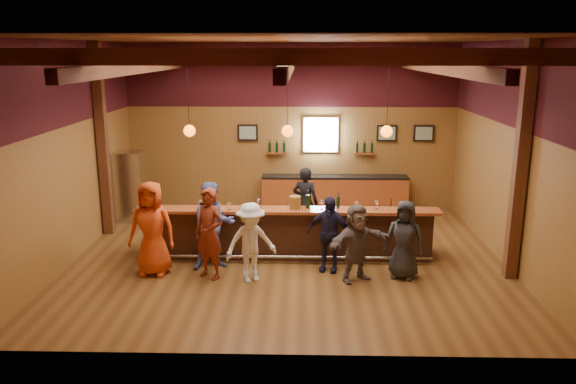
% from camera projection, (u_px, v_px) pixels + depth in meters
% --- Properties ---
extents(room, '(9.04, 9.00, 4.52)m').
position_uv_depth(room, '(288.00, 105.00, 11.29)').
color(room, brown).
rests_on(room, ground).
extents(bar_counter, '(6.30, 1.07, 1.11)m').
position_uv_depth(bar_counter, '(289.00, 231.00, 12.04)').
color(bar_counter, black).
rests_on(bar_counter, ground).
extents(back_bar_cabinet, '(4.00, 0.52, 0.95)m').
position_uv_depth(back_bar_cabinet, '(335.00, 193.00, 15.48)').
color(back_bar_cabinet, brown).
rests_on(back_bar_cabinet, ground).
extents(window, '(0.95, 0.09, 0.95)m').
position_uv_depth(window, '(321.00, 135.00, 15.33)').
color(window, silver).
rests_on(window, room).
extents(framed_pictures, '(5.35, 0.05, 0.45)m').
position_uv_depth(framed_pictures, '(353.00, 133.00, 15.28)').
color(framed_pictures, black).
rests_on(framed_pictures, room).
extents(wine_shelves, '(3.00, 0.18, 0.30)m').
position_uv_depth(wine_shelves, '(321.00, 151.00, 15.37)').
color(wine_shelves, brown).
rests_on(wine_shelves, room).
extents(pendant_lights, '(4.24, 0.24, 1.37)m').
position_uv_depth(pendant_lights, '(288.00, 131.00, 11.36)').
color(pendant_lights, black).
rests_on(pendant_lights, room).
extents(stainless_fridge, '(0.70, 0.70, 1.80)m').
position_uv_depth(stainless_fridge, '(131.00, 186.00, 14.43)').
color(stainless_fridge, silver).
rests_on(stainless_fridge, ground).
extents(customer_orange, '(0.95, 0.66, 1.87)m').
position_uv_depth(customer_orange, '(152.00, 229.00, 10.88)').
color(customer_orange, '#D74514').
rests_on(customer_orange, ground).
extents(customer_redvest, '(0.78, 0.71, 1.78)m').
position_uv_depth(customer_redvest, '(209.00, 234.00, 10.71)').
color(customer_redvest, maroon).
rests_on(customer_redvest, ground).
extents(customer_denim, '(1.03, 0.91, 1.78)m').
position_uv_depth(customer_denim, '(213.00, 226.00, 11.20)').
color(customer_denim, '#5265A5').
rests_on(customer_denim, ground).
extents(customer_white, '(1.15, 0.94, 1.54)m').
position_uv_depth(customer_white, '(251.00, 243.00, 10.57)').
color(customer_white, white).
rests_on(customer_white, ground).
extents(customer_navy, '(0.97, 0.61, 1.54)m').
position_uv_depth(customer_navy, '(329.00, 234.00, 11.08)').
color(customer_navy, '#1C1A35').
rests_on(customer_navy, ground).
extents(customer_brown, '(1.43, 1.11, 1.51)m').
position_uv_depth(customer_brown, '(356.00, 243.00, 10.60)').
color(customer_brown, '#5E524B').
rests_on(customer_brown, ground).
extents(customer_dark, '(0.87, 0.72, 1.54)m').
position_uv_depth(customer_dark, '(404.00, 240.00, 10.74)').
color(customer_dark, '#262729').
rests_on(customer_dark, ground).
extents(bartender, '(0.71, 0.59, 1.69)m').
position_uv_depth(bartender, '(305.00, 203.00, 13.07)').
color(bartender, black).
rests_on(bartender, ground).
extents(ice_bucket, '(0.24, 0.24, 0.26)m').
position_uv_depth(ice_bucket, '(295.00, 202.00, 11.58)').
color(ice_bucket, brown).
rests_on(ice_bucket, bar_counter).
extents(bottle_a, '(0.08, 0.08, 0.38)m').
position_uv_depth(bottle_a, '(308.00, 201.00, 11.60)').
color(bottle_a, black).
rests_on(bottle_a, bar_counter).
extents(bottle_b, '(0.07, 0.07, 0.33)m').
position_uv_depth(bottle_b, '(338.00, 202.00, 11.61)').
color(bottle_b, black).
rests_on(bottle_b, bar_counter).
extents(glass_a, '(0.09, 0.09, 0.19)m').
position_uv_depth(glass_a, '(157.00, 203.00, 11.54)').
color(glass_a, silver).
rests_on(glass_a, bar_counter).
extents(glass_b, '(0.08, 0.08, 0.18)m').
position_uv_depth(glass_b, '(200.00, 202.00, 11.60)').
color(glass_b, silver).
rests_on(glass_b, bar_counter).
extents(glass_c, '(0.08, 0.08, 0.18)m').
position_uv_depth(glass_c, '(210.00, 201.00, 11.68)').
color(glass_c, silver).
rests_on(glass_c, bar_counter).
extents(glass_d, '(0.08, 0.08, 0.17)m').
position_uv_depth(glass_d, '(229.00, 204.00, 11.46)').
color(glass_d, silver).
rests_on(glass_d, bar_counter).
extents(glass_e, '(0.09, 0.09, 0.20)m').
position_uv_depth(glass_e, '(259.00, 201.00, 11.65)').
color(glass_e, silver).
rests_on(glass_e, bar_counter).
extents(glass_f, '(0.09, 0.09, 0.20)m').
position_uv_depth(glass_f, '(322.00, 202.00, 11.54)').
color(glass_f, silver).
rests_on(glass_f, bar_counter).
extents(glass_g, '(0.08, 0.08, 0.18)m').
position_uv_depth(glass_g, '(356.00, 204.00, 11.49)').
color(glass_g, silver).
rests_on(glass_g, bar_counter).
extents(glass_h, '(0.08, 0.08, 0.19)m').
position_uv_depth(glass_h, '(376.00, 203.00, 11.54)').
color(glass_h, silver).
rests_on(glass_h, bar_counter).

